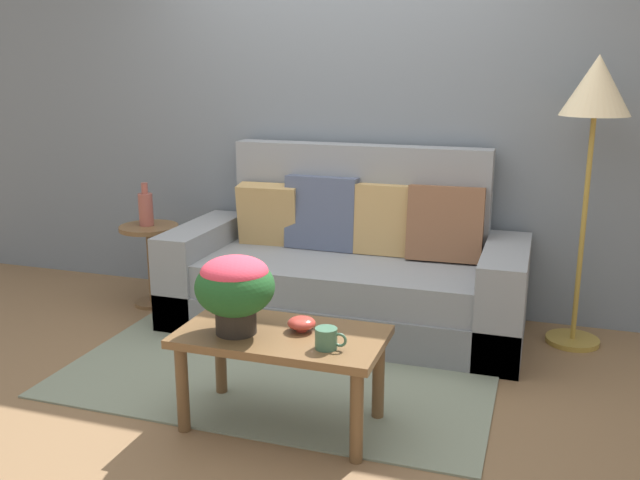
{
  "coord_description": "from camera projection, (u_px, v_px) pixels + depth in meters",
  "views": [
    {
      "loc": [
        1.29,
        -3.29,
        1.63
      ],
      "look_at": [
        0.19,
        0.04,
        0.73
      ],
      "focal_mm": 38.86,
      "sensor_mm": 36.0,
      "label": 1
    }
  ],
  "objects": [
    {
      "name": "area_rug",
      "position": [
        292.0,
        358.0,
        3.92
      ],
      "size": [
        2.27,
        1.75,
        0.01
      ],
      "primitive_type": "cube",
      "color": "gray",
      "rests_on": "ground"
    },
    {
      "name": "floor_lamp",
      "position": [
        595.0,
        104.0,
        3.8
      ],
      "size": [
        0.38,
        0.38,
        1.67
      ],
      "color": "olive",
      "rests_on": "ground"
    },
    {
      "name": "side_table",
      "position": [
        150.0,
        250.0,
        4.71
      ],
      "size": [
        0.4,
        0.4,
        0.56
      ],
      "color": "brown",
      "rests_on": "ground"
    },
    {
      "name": "coffee_mug",
      "position": [
        327.0,
        338.0,
        2.92
      ],
      "size": [
        0.14,
        0.1,
        0.09
      ],
      "color": "#3D664C",
      "rests_on": "coffee_table"
    },
    {
      "name": "wall_back",
      "position": [
        348.0,
        105.0,
        4.6
      ],
      "size": [
        6.4,
        0.12,
        2.72
      ],
      "primitive_type": "cube",
      "color": "slate",
      "rests_on": "ground"
    },
    {
      "name": "coffee_table",
      "position": [
        282.0,
        348.0,
        3.12
      ],
      "size": [
        0.93,
        0.5,
        0.45
      ],
      "color": "brown",
      "rests_on": "ground"
    },
    {
      "name": "table_vase",
      "position": [
        146.0,
        208.0,
        4.65
      ],
      "size": [
        0.1,
        0.1,
        0.29
      ],
      "color": "#934C42",
      "rests_on": "side_table"
    },
    {
      "name": "couch",
      "position": [
        347.0,
        273.0,
        4.37
      ],
      "size": [
        2.2,
        0.9,
        1.12
      ],
      "color": "slate",
      "rests_on": "ground"
    },
    {
      "name": "ground_plane",
      "position": [
        285.0,
        367.0,
        3.82
      ],
      "size": [
        14.0,
        14.0,
        0.0
      ],
      "primitive_type": "plane",
      "color": "brown"
    },
    {
      "name": "snack_bowl",
      "position": [
        302.0,
        323.0,
        3.12
      ],
      "size": [
        0.13,
        0.13,
        0.07
      ],
      "color": "#B2382D",
      "rests_on": "coffee_table"
    },
    {
      "name": "potted_plant",
      "position": [
        235.0,
        286.0,
        3.05
      ],
      "size": [
        0.36,
        0.36,
        0.35
      ],
      "color": "black",
      "rests_on": "coffee_table"
    }
  ]
}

